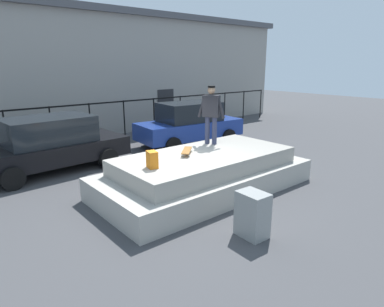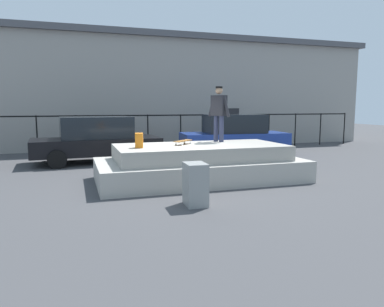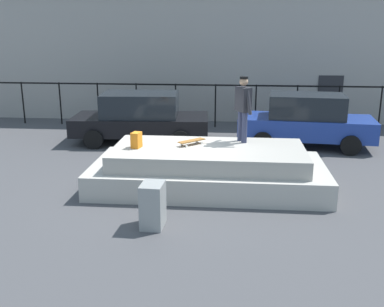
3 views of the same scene
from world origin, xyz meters
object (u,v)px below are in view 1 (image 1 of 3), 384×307
Objects in this scene: skateboarder at (211,111)px; backpack at (152,160)px; utility_box at (252,215)px; car_black_sedan_near at (50,144)px; car_blue_sedan_mid at (190,123)px; skateboard at (187,151)px.

backpack is (-2.62, -0.86, -0.78)m from skateboarder.
car_black_sedan_near is at bearing 106.31° from utility_box.
skateboarder reaches higher than utility_box.
backpack is 4.67m from car_black_sedan_near.
skateboard is at bearing -130.42° from car_blue_sedan_mid.
utility_box is (-0.54, -2.71, -0.67)m from skateboard.
backpack reaches higher than skateboard.
car_black_sedan_near reaches higher than utility_box.
skateboarder is 1.84× the size of utility_box.
car_blue_sedan_mid is at bearing -1.06° from car_black_sedan_near.
skateboarder is 0.35× the size of car_black_sedan_near.
car_black_sedan_near is (-3.45, 3.72, -1.13)m from skateboarder.
skateboarder reaches higher than backpack.
skateboarder reaches higher than car_black_sedan_near.
skateboarder is 4.33× the size of backpack.
skateboard is 0.14× the size of car_black_sedan_near.
car_blue_sedan_mid is at bearing 62.39° from utility_box.
backpack is at bearing -79.72° from car_black_sedan_near.
backpack is 0.09× the size of car_blue_sedan_mid.
skateboard is 5.36m from car_blue_sedan_mid.
car_black_sedan_near is 5.64m from car_blue_sedan_mid.
utility_box is at bearing -148.21° from backpack.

